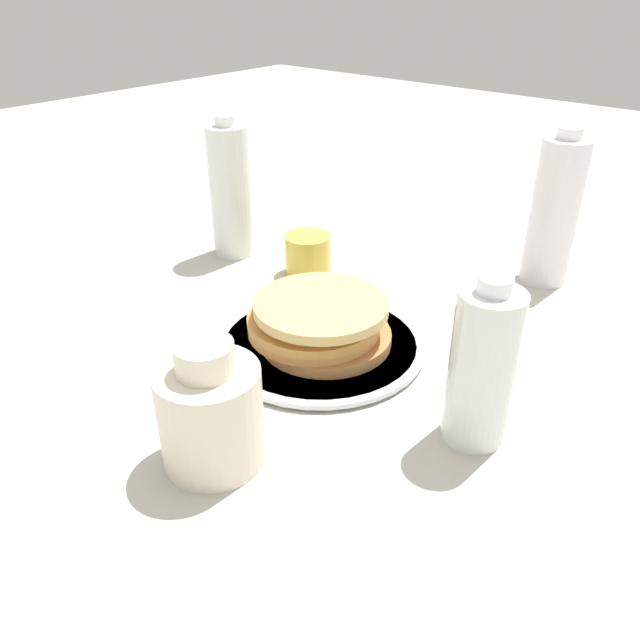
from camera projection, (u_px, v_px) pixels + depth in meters
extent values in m
plane|color=#BCB7AD|center=(330.00, 359.00, 0.87)|extent=(4.00, 4.00, 0.00)
cylinder|color=silver|center=(320.00, 345.00, 0.89)|extent=(0.27, 0.27, 0.01)
cylinder|color=silver|center=(320.00, 343.00, 0.89)|extent=(0.30, 0.30, 0.01)
cylinder|color=#B77844|center=(326.00, 337.00, 0.88)|extent=(0.18, 0.18, 0.02)
cylinder|color=#BD783D|center=(314.00, 327.00, 0.87)|extent=(0.18, 0.18, 0.01)
cylinder|color=#C18844|center=(314.00, 320.00, 0.86)|extent=(0.18, 0.18, 0.01)
cylinder|color=#CF8B49|center=(319.00, 309.00, 0.87)|extent=(0.18, 0.18, 0.01)
cylinder|color=tan|center=(321.00, 306.00, 0.85)|extent=(0.18, 0.18, 0.01)
cylinder|color=yellow|center=(308.00, 254.00, 1.09)|extent=(0.08, 0.08, 0.07)
cylinder|color=beige|center=(211.00, 416.00, 0.67)|extent=(0.11, 0.11, 0.12)
cylinder|color=beige|center=(204.00, 358.00, 0.63)|extent=(0.06, 0.06, 0.03)
cylinder|color=silver|center=(231.00, 192.00, 1.12)|extent=(0.08, 0.08, 0.24)
cylinder|color=white|center=(226.00, 120.00, 1.06)|extent=(0.04, 0.04, 0.02)
cylinder|color=white|center=(554.00, 213.00, 1.02)|extent=(0.08, 0.08, 0.24)
cylinder|color=white|center=(570.00, 133.00, 0.96)|extent=(0.04, 0.04, 0.02)
cylinder|color=silver|center=(482.00, 368.00, 0.68)|extent=(0.07, 0.07, 0.19)
cylinder|color=white|center=(495.00, 285.00, 0.63)|extent=(0.04, 0.04, 0.02)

